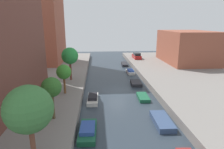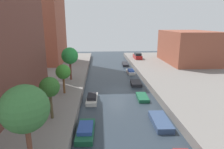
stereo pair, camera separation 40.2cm
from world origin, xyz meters
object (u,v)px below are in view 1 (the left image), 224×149
at_px(street_tree_1, 51,88).
at_px(moored_boat_right_2, 143,97).
at_px(street_tree_0, 29,109).
at_px(street_tree_3, 70,56).
at_px(moored_boat_right_5, 124,64).
at_px(parked_car, 137,56).
at_px(moored_boat_left_2, 93,99).
at_px(street_tree_2, 64,72).
at_px(moored_boat_right_1, 162,121).
at_px(apartment_tower_far, 36,7).
at_px(moored_boat_right_3, 136,83).
at_px(moored_boat_left_1, 88,131).
at_px(moored_boat_right_4, 130,72).
at_px(low_block_right, 187,47).

bearing_deg(street_tree_1, moored_boat_right_2, 32.79).
bearing_deg(street_tree_0, street_tree_3, 90.00).
bearing_deg(moored_boat_right_5, street_tree_3, -126.03).
xyz_separation_m(street_tree_1, moored_boat_right_2, (10.45, 6.73, -3.92)).
height_order(street_tree_3, parked_car, street_tree_3).
xyz_separation_m(parked_car, moored_boat_right_2, (-4.16, -25.20, -1.42)).
bearing_deg(moored_boat_right_2, moored_boat_left_2, -177.53).
relative_size(moored_boat_right_2, moored_boat_right_5, 0.73).
relative_size(street_tree_2, moored_boat_right_2, 1.22).
bearing_deg(moored_boat_right_1, apartment_tower_far, 124.58).
bearing_deg(moored_boat_right_1, street_tree_1, 179.57).
relative_size(street_tree_1, moored_boat_left_2, 1.05).
bearing_deg(moored_boat_right_3, street_tree_0, -119.27).
xyz_separation_m(moored_boat_left_1, moored_boat_right_2, (7.13, 8.15, -0.13)).
bearing_deg(apartment_tower_far, street_tree_2, -67.66).
relative_size(moored_boat_right_4, moored_boat_right_5, 0.86).
distance_m(apartment_tower_far, moored_boat_left_2, 28.27).
distance_m(street_tree_2, moored_boat_left_1, 9.74).
relative_size(low_block_right, moored_boat_left_2, 3.69).
bearing_deg(street_tree_2, moored_boat_right_2, -1.68).
bearing_deg(moored_boat_right_2, moored_boat_right_3, 87.47).
height_order(apartment_tower_far, low_block_right, apartment_tower_far).
height_order(street_tree_1, street_tree_3, street_tree_3).
bearing_deg(moored_boat_right_3, street_tree_2, -150.87).
height_order(street_tree_0, moored_boat_right_1, street_tree_0).
bearing_deg(low_block_right, moored_boat_right_1, -118.62).
distance_m(low_block_right, parked_car, 12.38).
bearing_deg(moored_boat_right_5, moored_boat_right_2, -91.30).
height_order(moored_boat_right_3, moored_boat_right_4, moored_boat_right_4).
bearing_deg(moored_boat_right_4, moored_boat_left_2, -117.53).
bearing_deg(moored_boat_right_5, low_block_right, -8.32).
xyz_separation_m(moored_boat_left_1, moored_boat_left_2, (0.32, 7.85, 0.01)).
bearing_deg(moored_boat_right_4, moored_boat_right_5, 90.87).
xyz_separation_m(moored_boat_right_1, moored_boat_right_3, (-0.10, 13.10, -0.02)).
distance_m(parked_car, moored_boat_right_2, 25.58).
distance_m(low_block_right, street_tree_0, 41.14).
relative_size(apartment_tower_far, moored_boat_right_1, 6.10).
bearing_deg(street_tree_0, street_tree_1, 90.00).
xyz_separation_m(street_tree_3, moored_boat_right_2, (10.45, -6.67, -4.67)).
height_order(apartment_tower_far, moored_boat_right_3, apartment_tower_far).
relative_size(parked_car, moored_boat_right_5, 1.04).
xyz_separation_m(street_tree_1, moored_boat_right_1, (10.83, -0.08, -3.86)).
distance_m(street_tree_2, moored_boat_left_2, 5.09).
bearing_deg(street_tree_0, moored_boat_right_1, 29.13).
xyz_separation_m(apartment_tower_far, moored_boat_right_4, (19.81, -7.65, -12.95)).
distance_m(moored_boat_right_1, moored_boat_right_4, 20.76).
xyz_separation_m(parked_car, moored_boat_right_5, (-3.67, -3.48, -1.37)).
bearing_deg(street_tree_1, moored_boat_left_2, 60.52).
bearing_deg(street_tree_2, apartment_tower_far, 112.34).
bearing_deg(moored_boat_right_5, moored_boat_left_2, -108.36).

